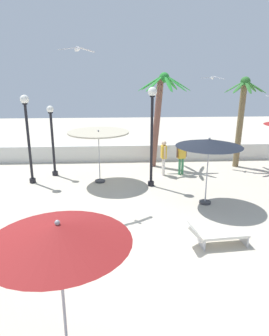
{
  "coord_description": "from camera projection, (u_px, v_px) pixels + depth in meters",
  "views": [
    {
      "loc": [
        -0.66,
        -7.92,
        4.81
      ],
      "look_at": [
        0.0,
        3.25,
        1.4
      ],
      "focal_mm": 33.0,
      "sensor_mm": 36.0,
      "label": 1
    }
  ],
  "objects": [
    {
      "name": "lamp_post_0",
      "position": [
        52.0,
        136.0,
        14.77
      ],
      "size": [
        0.33,
        0.33,
        3.41
      ],
      "color": "black",
      "rests_on": "ground_plane"
    },
    {
      "name": "patio_umbrella_4",
      "position": [
        98.0,
        135.0,
        13.74
      ],
      "size": [
        2.73,
        2.73,
        2.45
      ],
      "color": "#333338",
      "rests_on": "ground_plane"
    },
    {
      "name": "palm_tree_0",
      "position": [
        242.0,
        111.0,
        15.98
      ],
      "size": [
        2.14,
        2.15,
        4.71
      ],
      "color": "brown",
      "rests_on": "ground_plane"
    },
    {
      "name": "guest_3",
      "position": [
        164.0,
        154.0,
        15.06
      ],
      "size": [
        0.26,
        0.56,
        1.74
      ],
      "color": "silver",
      "rests_on": "ground_plane"
    },
    {
      "name": "ground_plane",
      "position": [
        141.0,
        246.0,
        9.0
      ],
      "size": [
        56.0,
        56.0,
        0.0
      ],
      "primitive_type": "plane",
      "color": "beige"
    },
    {
      "name": "palm_tree_1",
      "position": [
        159.0,
        108.0,
        16.01
      ],
      "size": [
        2.73,
        2.73,
        4.92
      ],
      "color": "brown",
      "rests_on": "ground_plane"
    },
    {
      "name": "lounge_chair_1",
      "position": [
        215.0,
        234.0,
        8.94
      ],
      "size": [
        1.93,
        0.71,
        0.83
      ],
      "color": "#B7B7BC",
      "rests_on": "ground_plane"
    },
    {
      "name": "lamp_post_1",
      "position": [
        152.0,
        126.0,
        13.12
      ],
      "size": [
        0.38,
        0.38,
        4.31
      ],
      "color": "black",
      "rests_on": "ground_plane"
    },
    {
      "name": "lamp_post_2",
      "position": [
        27.0,
        129.0,
        13.56
      ],
      "size": [
        0.38,
        0.38,
        3.98
      ],
      "color": "black",
      "rests_on": "ground_plane"
    },
    {
      "name": "seagull_2",
      "position": [
        212.0,
        78.0,
        15.87
      ],
      "size": [
        1.13,
        0.81,
        0.18
      ],
      "color": "white"
    },
    {
      "name": "guest_2",
      "position": [
        182.0,
        155.0,
        15.16
      ],
      "size": [
        0.54,
        0.32,
        1.67
      ],
      "color": "#3F8C59",
      "rests_on": "ground_plane"
    },
    {
      "name": "boundary_wall",
      "position": [
        128.0,
        153.0,
        17.74
      ],
      "size": [
        25.2,
        0.3,
        0.93
      ],
      "primitive_type": "cube",
      "color": "silver",
      "rests_on": "ground_plane"
    },
    {
      "name": "patio_umbrella_1",
      "position": [
        58.0,
        235.0,
        4.59
      ],
      "size": [
        2.23,
        2.23,
        2.76
      ],
      "color": "#333338",
      "rests_on": "ground_plane"
    },
    {
      "name": "seagull_0",
      "position": [
        77.0,
        49.0,
        10.47
      ],
      "size": [
        1.21,
        0.77,
        0.17
      ],
      "color": "white"
    },
    {
      "name": "patio_umbrella_3",
      "position": [
        209.0,
        143.0,
        11.31
      ],
      "size": [
        2.47,
        2.47,
        2.6
      ],
      "color": "#333338",
      "rests_on": "ground_plane"
    }
  ]
}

